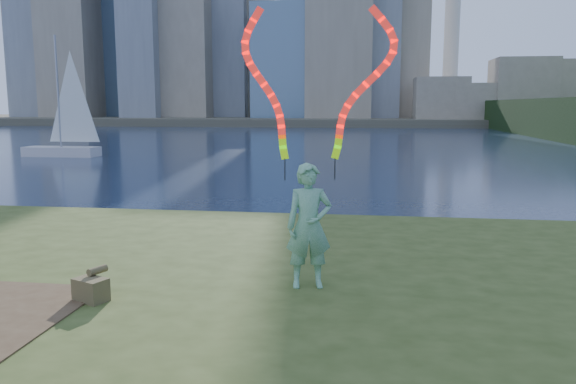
# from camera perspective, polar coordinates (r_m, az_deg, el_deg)

# --- Properties ---
(ground) EXTENTS (320.00, 320.00, 0.00)m
(ground) POSITION_cam_1_polar(r_m,az_deg,el_deg) (9.78, -9.90, -11.02)
(ground) COLOR #17233A
(ground) RESTS_ON ground
(grassy_knoll) EXTENTS (20.00, 18.00, 0.80)m
(grassy_knoll) POSITION_cam_1_polar(r_m,az_deg,el_deg) (7.66, -15.39, -14.21)
(grassy_knoll) COLOR #374619
(grassy_knoll) RESTS_ON ground
(far_shore) EXTENTS (320.00, 40.00, 1.20)m
(far_shore) POSITION_cam_1_polar(r_m,az_deg,el_deg) (103.82, 6.51, 7.25)
(far_shore) COLOR #514B3B
(far_shore) RESTS_ON ground
(woman_with_ribbons) EXTENTS (2.04, 0.63, 4.09)m
(woman_with_ribbons) POSITION_cam_1_polar(r_m,az_deg,el_deg) (7.63, 2.18, 0.53)
(woman_with_ribbons) COLOR #1C7A42
(woman_with_ribbons) RESTS_ON grassy_knoll
(canvas_bag) EXTENTS (0.49, 0.56, 0.40)m
(canvas_bag) POSITION_cam_1_polar(r_m,az_deg,el_deg) (7.75, -19.35, -9.21)
(canvas_bag) COLOR brown
(canvas_bag) RESTS_ON grassy_knoll
(sailboat) EXTENTS (5.11, 1.58, 7.76)m
(sailboat) POSITION_cam_1_polar(r_m,az_deg,el_deg) (39.32, -21.76, 5.31)
(sailboat) COLOR silver
(sailboat) RESTS_ON ground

